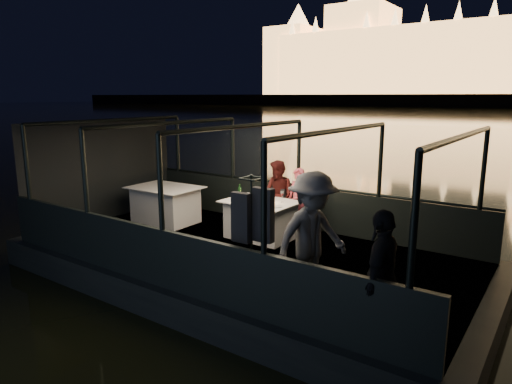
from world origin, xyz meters
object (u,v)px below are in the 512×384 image
Objects in this scene: dining_table_aft at (166,206)px; person_woman_coral at (298,198)px; passenger_stripe at (312,242)px; chair_port_right at (302,214)px; coat_stand at (252,238)px; chair_port_left at (272,210)px; passenger_dark at (382,271)px; dining_table_central at (260,220)px; person_man_maroon at (278,195)px; wine_bottle at (240,193)px.

person_woman_coral reaches higher than dining_table_aft.
passenger_stripe is at bearing -51.91° from person_woman_coral.
coat_stand reaches higher than chair_port_right.
chair_port_left is at bearing -161.44° from person_woman_coral.
coat_stand is (0.91, -3.05, 0.45)m from chair_port_right.
passenger_dark reaches higher than person_woman_coral.
chair_port_left is at bearing 118.19° from coat_stand.
coat_stand is at bearing -58.03° from dining_table_central.
chair_port_left is at bearing -159.43° from chair_port_right.
dining_table_central is 0.97× the size of person_man_maroon.
passenger_stripe is at bearing -41.66° from dining_table_central.
person_woman_coral is at bearing 46.55° from wine_bottle.
dining_table_central is 4.19m from passenger_dark.
dining_table_central is at bearing -68.62° from person_man_maroon.
dining_table_central is 0.88m from chair_port_right.
passenger_dark is at bearing -20.65° from dining_table_aft.
person_man_maroon reaches higher than dining_table_central.
passenger_stripe reaches higher than wine_bottle.
passenger_dark reaches higher than dining_table_aft.
chair_port_right is 1.36m from wine_bottle.
chair_port_left is 0.59× the size of person_man_maroon.
coat_stand is 5.42× the size of wine_bottle.
wine_bottle is (-0.29, -0.76, 0.47)m from chair_port_left.
dining_table_aft is at bearing -140.07° from person_man_maroon.
person_man_maroon is at bearing 62.10° from passenger_stripe.
coat_stand reaches higher than dining_table_aft.
passenger_dark is at bearing -42.41° from person_woman_coral.
person_man_maroon reaches higher than chair_port_left.
wine_bottle is (2.05, 0.08, 0.53)m from dining_table_aft.
person_man_maroon is at bearing -177.51° from person_woman_coral.
passenger_dark is at bearing -31.75° from chair_port_right.
passenger_stripe is (2.20, -1.96, 0.47)m from dining_table_central.
passenger_dark reaches higher than chair_port_right.
chair_port_left is at bearing 19.79° from dining_table_aft.
person_woman_coral is at bearing 57.98° from dining_table_central.
person_man_maroon is at bearing 75.57° from chair_port_left.
dining_table_central is at bearing -117.11° from person_woman_coral.
dining_table_aft is 1.76× the size of chair_port_left.
wine_bottle is at bearing -108.51° from chair_port_left.
person_man_maroon is 0.94× the size of passenger_dark.
person_man_maroon is 0.99m from wine_bottle.
wine_bottle is (-1.00, -0.81, 0.47)m from chair_port_right.
chair_port_left reaches higher than dining_table_aft.
chair_port_right is at bearing 16.37° from dining_table_aft.
wine_bottle is at bearing -156.56° from dining_table_central.
chair_port_left is 0.64× the size of person_woman_coral.
person_man_maroon is 4.67m from passenger_dark.
person_woman_coral is (0.55, 0.13, 0.30)m from chair_port_left.
dining_table_aft is 4.70× the size of wine_bottle.
dining_table_central is 2.90m from coat_stand.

